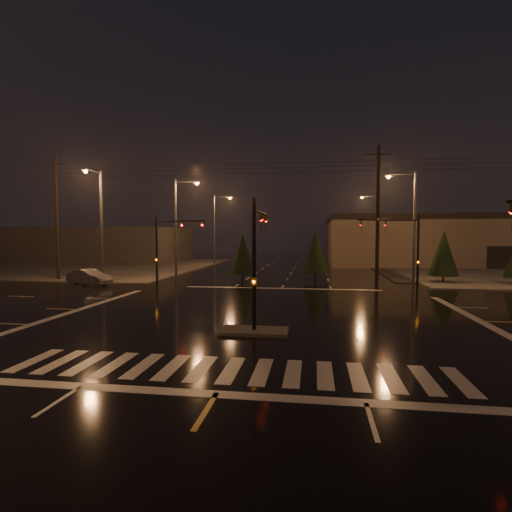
% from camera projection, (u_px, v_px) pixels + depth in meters
% --- Properties ---
extents(ground, '(140.00, 140.00, 0.00)m').
position_uv_depth(ground, '(265.00, 315.00, 21.81)').
color(ground, black).
rests_on(ground, ground).
extents(sidewalk_nw, '(36.00, 36.00, 0.12)m').
position_uv_depth(sidewalk_nw, '(79.00, 266.00, 55.79)').
color(sidewalk_nw, '#413E3A').
rests_on(sidewalk_nw, ground).
extents(median_island, '(3.00, 1.60, 0.15)m').
position_uv_depth(median_island, '(254.00, 331.00, 17.85)').
color(median_island, '#413E3A').
rests_on(median_island, ground).
extents(crosswalk, '(15.00, 2.60, 0.01)m').
position_uv_depth(crosswalk, '(231.00, 370.00, 12.91)').
color(crosswalk, beige).
rests_on(crosswalk, ground).
extents(stop_bar_near, '(16.00, 0.50, 0.01)m').
position_uv_depth(stop_bar_near, '(216.00, 394.00, 10.94)').
color(stop_bar_near, beige).
rests_on(stop_bar_near, ground).
extents(stop_bar_far, '(16.00, 0.50, 0.01)m').
position_uv_depth(stop_bar_far, '(281.00, 288.00, 32.68)').
color(stop_bar_far, beige).
rests_on(stop_bar_far, ground).
extents(commercial_block, '(30.00, 18.00, 5.60)m').
position_uv_depth(commercial_block, '(92.00, 244.00, 68.22)').
color(commercial_block, '#3C3835').
rests_on(commercial_block, ground).
extents(signal_mast_median, '(0.25, 4.59, 6.00)m').
position_uv_depth(signal_mast_median, '(257.00, 248.00, 18.58)').
color(signal_mast_median, black).
rests_on(signal_mast_median, ground).
extents(signal_mast_ne, '(4.84, 1.86, 6.00)m').
position_uv_depth(signal_mast_ne, '(406.00, 243.00, 30.25)').
color(signal_mast_ne, black).
rests_on(signal_mast_ne, ground).
extents(signal_mast_nw, '(4.84, 1.86, 6.00)m').
position_uv_depth(signal_mast_nw, '(166.00, 242.00, 33.00)').
color(signal_mast_nw, black).
rests_on(signal_mast_nw, ground).
extents(streetlight_1, '(2.77, 0.32, 10.00)m').
position_uv_depth(streetlight_1, '(178.00, 221.00, 40.91)').
color(streetlight_1, '#38383A').
rests_on(streetlight_1, ground).
extents(streetlight_2, '(2.77, 0.32, 10.00)m').
position_uv_depth(streetlight_2, '(216.00, 225.00, 56.72)').
color(streetlight_2, '#38383A').
rests_on(streetlight_2, ground).
extents(streetlight_3, '(2.77, 0.32, 10.00)m').
position_uv_depth(streetlight_3, '(411.00, 219.00, 35.69)').
color(streetlight_3, '#38383A').
rests_on(streetlight_3, ground).
extents(streetlight_4, '(2.77, 0.32, 10.00)m').
position_uv_depth(streetlight_4, '(376.00, 225.00, 55.46)').
color(streetlight_4, '#38383A').
rests_on(streetlight_4, ground).
extents(streetlight_5, '(0.32, 2.77, 10.00)m').
position_uv_depth(streetlight_5, '(99.00, 219.00, 34.87)').
color(streetlight_5, '#38383A').
rests_on(streetlight_5, ground).
extents(utility_pole_0, '(2.20, 0.32, 12.00)m').
position_uv_depth(utility_pole_0, '(57.00, 217.00, 38.50)').
color(utility_pole_0, black).
rests_on(utility_pole_0, ground).
extents(utility_pole_1, '(2.20, 0.32, 12.00)m').
position_uv_depth(utility_pole_1, '(378.00, 215.00, 34.16)').
color(utility_pole_1, black).
rests_on(utility_pole_1, ground).
extents(conifer_0, '(2.63, 2.63, 4.80)m').
position_uv_depth(conifer_0, '(444.00, 253.00, 36.14)').
color(conifer_0, black).
rests_on(conifer_0, ground).
extents(conifer_3, '(2.50, 2.50, 4.60)m').
position_uv_depth(conifer_3, '(242.00, 253.00, 37.75)').
color(conifer_3, black).
rests_on(conifer_3, ground).
extents(conifer_4, '(2.66, 2.66, 4.86)m').
position_uv_depth(conifer_4, '(315.00, 252.00, 38.50)').
color(conifer_4, black).
rests_on(conifer_4, ground).
extents(car_crossing, '(4.45, 2.68, 1.38)m').
position_uv_depth(car_crossing, '(89.00, 277.00, 34.89)').
color(car_crossing, '#5B5C63').
rests_on(car_crossing, ground).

